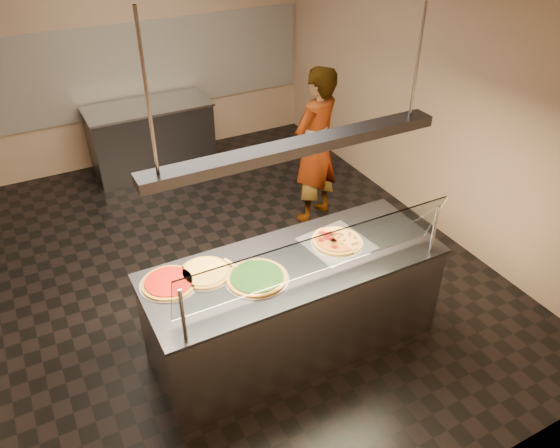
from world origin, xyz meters
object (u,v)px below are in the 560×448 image
half_pizza_pepperoni (327,243)px  heat_lamp_housing (297,147)px  pizza_spatula (238,263)px  sneeze_guard (318,255)px  pizza_spinach (256,277)px  half_pizza_sausage (347,237)px  pizza_cheese (205,272)px  pizza_tomato (169,283)px  perforated_tray (337,243)px  serving_counter (294,305)px  prep_table (151,137)px  worker (315,147)px

half_pizza_pepperoni → heat_lamp_housing: (-0.34, -0.06, 0.99)m
half_pizza_pepperoni → pizza_spatula: half_pizza_pepperoni is taller
sneeze_guard → pizza_spinach: bearing=141.0°
half_pizza_sausage → pizza_cheese: 1.25m
sneeze_guard → pizza_tomato: 1.17m
half_pizza_pepperoni → pizza_tomato: 1.34m
perforated_tray → half_pizza_sausage: (0.10, 0.00, 0.02)m
serving_counter → sneeze_guard: size_ratio=1.11×
half_pizza_pepperoni → heat_lamp_housing: bearing=-169.7°
heat_lamp_housing → pizza_tomato: bearing=168.1°
prep_table → serving_counter: bearing=-88.7°
half_pizza_sausage → worker: bearing=67.5°
pizza_spinach → pizza_cheese: 0.41m
half_pizza_pepperoni → pizza_spatula: bearing=172.6°
prep_table → half_pizza_sausage: bearing=-80.6°
pizza_tomato → worker: worker is taller
half_pizza_pepperoni → pizza_spinach: bearing=-171.1°
perforated_tray → worker: worker is taller
sneeze_guard → pizza_cheese: bearing=142.0°
pizza_cheese → pizza_tomato: size_ratio=0.96×
half_pizza_sausage → pizza_spatula: half_pizza_sausage is taller
pizza_spinach → heat_lamp_housing: size_ratio=0.22×
serving_counter → pizza_spinach: (-0.36, -0.05, 0.48)m
pizza_spinach → pizza_tomato: size_ratio=1.13×
half_pizza_sausage → half_pizza_pepperoni: bearing=179.9°
sneeze_guard → half_pizza_sausage: 0.73m
pizza_tomato → prep_table: 3.81m
sneeze_guard → pizza_tomato: bearing=150.8°
perforated_tray → worker: size_ratio=0.30×
half_pizza_pepperoni → sneeze_guard: bearing=-130.2°
pizza_cheese → heat_lamp_housing: size_ratio=0.19×
pizza_cheese → perforated_tray: bearing=-6.9°
pizza_spinach → pizza_tomato: (-0.62, 0.26, -0.00)m
serving_counter → sneeze_guard: (0.00, -0.34, 0.76)m
worker → heat_lamp_housing: 2.39m
perforated_tray → pizza_spatula: (-0.87, 0.10, 0.02)m
pizza_tomato → perforated_tray: bearing=-5.9°
serving_counter → half_pizza_sausage: (0.54, 0.06, 0.49)m
prep_table → half_pizza_pepperoni: bearing=-83.6°
worker → half_pizza_pepperoni: bearing=39.9°
perforated_tray → prep_table: (-0.53, 3.82, -0.47)m
pizza_spatula → heat_lamp_housing: 1.09m
pizza_spinach → heat_lamp_housing: bearing=7.5°
pizza_tomato → worker: bearing=34.8°
pizza_spinach → prep_table: size_ratio=0.31×
pizza_tomato → half_pizza_pepperoni: bearing=-6.3°
pizza_cheese → heat_lamp_housing: 1.24m
pizza_spinach → worker: (1.61, 1.81, -0.02)m
sneeze_guard → perforated_tray: (0.44, 0.40, -0.29)m
half_pizza_pepperoni → serving_counter: bearing=-169.7°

